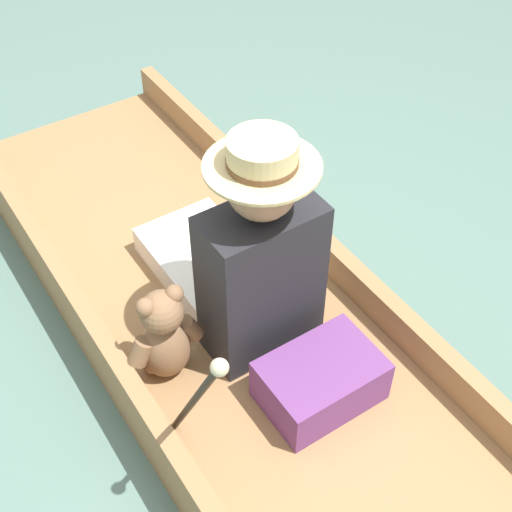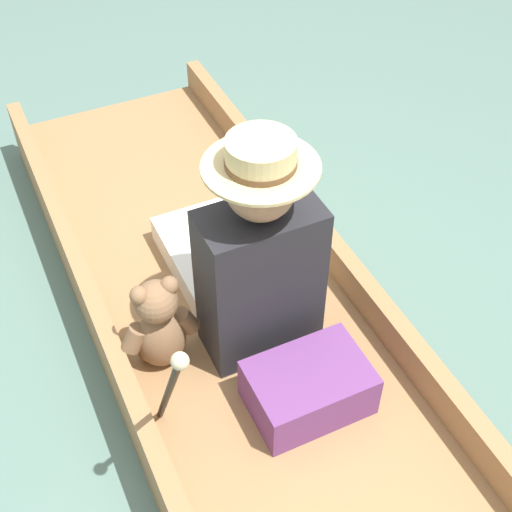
# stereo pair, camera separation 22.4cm
# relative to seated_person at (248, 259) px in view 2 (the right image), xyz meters

# --- Properties ---
(ground_plane) EXTENTS (16.00, 16.00, 0.00)m
(ground_plane) POSITION_rel_seated_person_xyz_m (-0.04, -0.04, -0.46)
(ground_plane) COLOR slate
(punt_boat) EXTENTS (0.96, 3.17, 0.29)m
(punt_boat) POSITION_rel_seated_person_xyz_m (-0.04, -0.04, -0.37)
(punt_boat) COLOR #997047
(punt_boat) RESTS_ON ground_plane
(seat_cushion) EXTENTS (0.37, 0.26, 0.17)m
(seat_cushion) POSITION_rel_seated_person_xyz_m (0.02, -0.40, -0.22)
(seat_cushion) COLOR #6B3875
(seat_cushion) RESTS_ON punt_boat
(seated_person) EXTENTS (0.38, 0.81, 0.84)m
(seated_person) POSITION_rel_seated_person_xyz_m (0.00, 0.00, 0.00)
(seated_person) COLOR white
(seated_person) RESTS_ON punt_boat
(teddy_bear) EXTENTS (0.27, 0.16, 0.39)m
(teddy_bear) POSITION_rel_seated_person_xyz_m (-0.33, -0.04, -0.13)
(teddy_bear) COLOR #846042
(teddy_bear) RESTS_ON punt_boat
(wine_glass) EXTENTS (0.08, 0.08, 0.11)m
(wine_glass) POSITION_rel_seated_person_xyz_m (0.30, 0.36, -0.23)
(wine_glass) COLOR silver
(wine_glass) RESTS_ON punt_boat
(walking_cane) EXTENTS (0.04, 0.35, 0.69)m
(walking_cane) POSITION_rel_seated_person_xyz_m (-0.42, -0.43, 0.10)
(walking_cane) COLOR black
(walking_cane) RESTS_ON punt_boat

